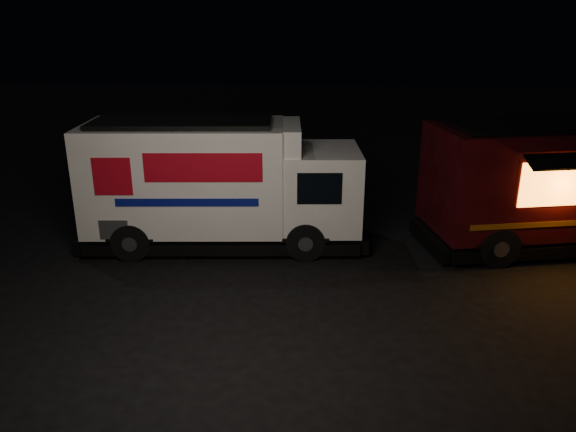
# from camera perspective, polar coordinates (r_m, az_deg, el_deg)

# --- Properties ---
(ground) EXTENTS (80.00, 80.00, 0.00)m
(ground) POSITION_cam_1_polar(r_m,az_deg,el_deg) (13.02, -3.33, -7.49)
(ground) COLOR black
(ground) RESTS_ON ground
(white_truck) EXTENTS (7.74, 3.12, 3.43)m
(white_truck) POSITION_cam_1_polar(r_m,az_deg,el_deg) (15.10, -6.52, 3.32)
(white_truck) COLOR white
(white_truck) RESTS_ON ground
(red_truck) EXTENTS (7.70, 4.12, 3.40)m
(red_truck) POSITION_cam_1_polar(r_m,az_deg,el_deg) (16.62, 25.90, 2.91)
(red_truck) COLOR #3D0B0F
(red_truck) RESTS_ON ground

